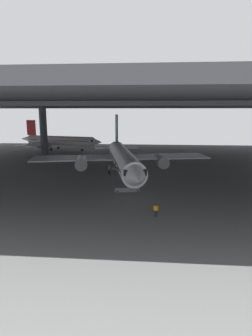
# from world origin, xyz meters

# --- Properties ---
(ground_plane) EXTENTS (110.00, 110.00, 0.00)m
(ground_plane) POSITION_xyz_m (0.00, 0.00, 0.00)
(ground_plane) COLOR slate
(hangar_structure) EXTENTS (121.00, 99.00, 15.08)m
(hangar_structure) POSITION_xyz_m (-0.11, 13.79, 14.44)
(hangar_structure) COLOR #4C4F54
(hangar_structure) RESTS_ON ground_plane
(airplane_main) EXTENTS (36.24, 36.98, 11.62)m
(airplane_main) POSITION_xyz_m (-1.85, 0.98, 3.48)
(airplane_main) COLOR white
(airplane_main) RESTS_ON ground_plane
(boarding_stairs) EXTENTS (4.43, 2.27, 4.69)m
(boarding_stairs) POSITION_xyz_m (-0.31, -9.23, 0.73)
(boarding_stairs) COLOR slate
(boarding_stairs) RESTS_ON ground_plane
(crew_worker_near_nose) EXTENTS (0.55, 0.25, 1.62)m
(crew_worker_near_nose) POSITION_xyz_m (4.11, -20.20, 0.92)
(crew_worker_near_nose) COLOR #232838
(crew_worker_near_nose) RESTS_ON ground_plane
(crew_worker_by_stairs) EXTENTS (0.53, 0.32, 1.67)m
(crew_worker_by_stairs) POSITION_xyz_m (0.82, -6.54, 0.95)
(crew_worker_by_stairs) COLOR #232838
(crew_worker_by_stairs) RESTS_ON ground_plane
(airplane_distant) EXTENTS (29.10, 28.55, 9.50)m
(airplane_distant) POSITION_xyz_m (-25.80, 36.31, 3.08)
(airplane_distant) COLOR white
(airplane_distant) RESTS_ON ground_plane
(traffic_cone_orange) EXTENTS (0.36, 0.36, 0.60)m
(traffic_cone_orange) POSITION_xyz_m (4.06, -17.63, 0.29)
(traffic_cone_orange) COLOR black
(traffic_cone_orange) RESTS_ON ground_plane
(baggage_tug) EXTENTS (1.43, 2.28, 0.90)m
(baggage_tug) POSITION_xyz_m (-11.26, 8.59, 0.53)
(baggage_tug) COLOR yellow
(baggage_tug) RESTS_ON ground_plane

